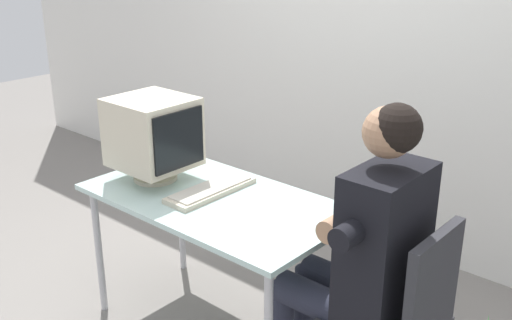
{
  "coord_description": "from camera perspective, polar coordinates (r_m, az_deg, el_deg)",
  "views": [
    {
      "loc": [
        1.84,
        -1.81,
        1.87
      ],
      "look_at": [
        0.26,
        0.0,
        0.97
      ],
      "focal_mm": 42.24,
      "sensor_mm": 36.0,
      "label": 1
    }
  ],
  "objects": [
    {
      "name": "wall_back",
      "position": [
        3.58,
        15.94,
        13.82
      ],
      "size": [
        8.0,
        0.1,
        3.0
      ],
      "primitive_type": "cube",
      "color": "silver",
      "rests_on": "ground_plane"
    },
    {
      "name": "crt_monitor",
      "position": [
        2.98,
        -9.7,
        2.51
      ],
      "size": [
        0.38,
        0.35,
        0.42
      ],
      "color": "beige",
      "rests_on": "desk"
    },
    {
      "name": "office_chair",
      "position": [
        2.46,
        13.39,
        -14.28
      ],
      "size": [
        0.41,
        0.41,
        0.89
      ],
      "color": "#4C4C51",
      "rests_on": "ground_plane"
    },
    {
      "name": "desk",
      "position": [
        2.85,
        -3.9,
        -4.71
      ],
      "size": [
        1.26,
        0.69,
        0.72
      ],
      "color": "#B7B7BC",
      "rests_on": "ground_plane"
    },
    {
      "name": "person_seated",
      "position": [
        2.42,
        9.91,
        -8.55
      ],
      "size": [
        0.71,
        0.59,
        1.33
      ],
      "color": "black",
      "rests_on": "ground_plane"
    },
    {
      "name": "keyboard",
      "position": [
        2.87,
        -4.29,
        -2.83
      ],
      "size": [
        0.16,
        0.47,
        0.03
      ],
      "color": "beige",
      "rests_on": "desk"
    }
  ]
}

